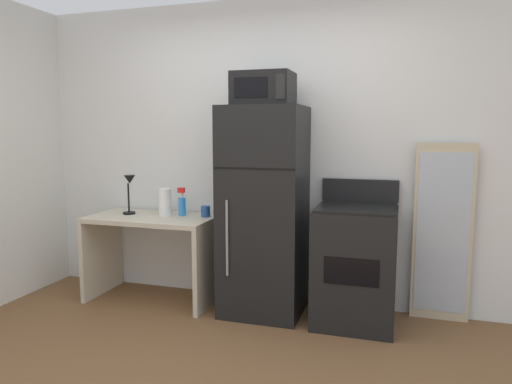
# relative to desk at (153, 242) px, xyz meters

# --- Properties ---
(wall_back_white) EXTENTS (5.00, 0.10, 2.60)m
(wall_back_white) POSITION_rel_desk_xyz_m (0.98, 0.37, 0.78)
(wall_back_white) COLOR silver
(wall_back_white) RESTS_ON ground
(desk) EXTENTS (1.11, 0.60, 0.75)m
(desk) POSITION_rel_desk_xyz_m (0.00, 0.00, 0.00)
(desk) COLOR beige
(desk) RESTS_ON ground
(desk_lamp) EXTENTS (0.14, 0.12, 0.35)m
(desk_lamp) POSITION_rel_desk_xyz_m (-0.23, 0.02, 0.47)
(desk_lamp) COLOR black
(desk_lamp) RESTS_ON desk
(coffee_mug) EXTENTS (0.08, 0.08, 0.09)m
(coffee_mug) POSITION_rel_desk_xyz_m (0.46, 0.11, 0.28)
(coffee_mug) COLOR #264C99
(coffee_mug) RESTS_ON desk
(spray_bottle) EXTENTS (0.06, 0.06, 0.25)m
(spray_bottle) POSITION_rel_desk_xyz_m (0.24, 0.10, 0.33)
(spray_bottle) COLOR #2D8CEA
(spray_bottle) RESTS_ON desk
(paper_towel_roll) EXTENTS (0.11, 0.11, 0.24)m
(paper_towel_roll) POSITION_rel_desk_xyz_m (0.10, 0.05, 0.35)
(paper_towel_roll) COLOR white
(paper_towel_roll) RESTS_ON desk
(refrigerator) EXTENTS (0.64, 0.61, 1.68)m
(refrigerator) POSITION_rel_desk_xyz_m (1.02, 0.01, 0.32)
(refrigerator) COLOR black
(refrigerator) RESTS_ON ground
(microwave) EXTENTS (0.46, 0.35, 0.26)m
(microwave) POSITION_rel_desk_xyz_m (1.02, -0.01, 1.29)
(microwave) COLOR black
(microwave) RESTS_ON refrigerator
(oven_range) EXTENTS (0.61, 0.61, 1.10)m
(oven_range) POSITION_rel_desk_xyz_m (1.76, 0.00, -0.05)
(oven_range) COLOR black
(oven_range) RESTS_ON ground
(leaning_mirror) EXTENTS (0.44, 0.03, 1.40)m
(leaning_mirror) POSITION_rel_desk_xyz_m (2.40, 0.26, 0.18)
(leaning_mirror) COLOR #C6B793
(leaning_mirror) RESTS_ON ground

